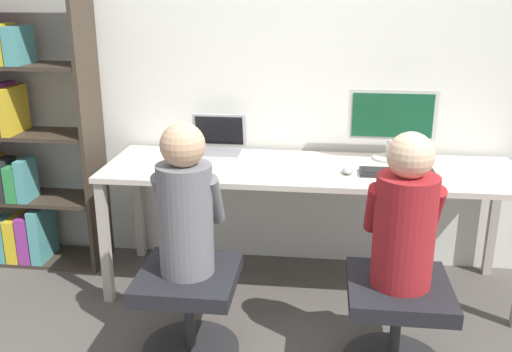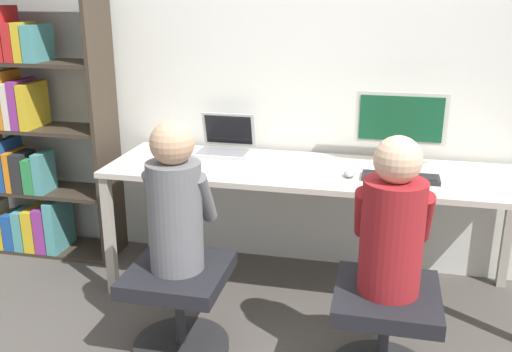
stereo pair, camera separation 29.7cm
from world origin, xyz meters
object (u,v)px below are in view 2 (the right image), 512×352
at_px(laptop, 225,145).
at_px(keyboard, 400,177).
at_px(office_chair_right, 179,300).
at_px(office_chair_left, 385,325).
at_px(bookshelf, 21,133).
at_px(person_at_monitor, 393,223).
at_px(desktop_monitor, 400,125).
at_px(person_at_laptop, 175,202).

distance_m(laptop, keyboard, 1.05).
relative_size(keyboard, office_chair_right, 0.83).
xyz_separation_m(office_chair_left, office_chair_right, (-0.95, -0.00, 0.00)).
bearing_deg(laptop, office_chair_left, -43.25).
bearing_deg(bookshelf, office_chair_right, -32.30).
height_order(laptop, keyboard, laptop).
distance_m(person_at_monitor, bookshelf, 2.44).
xyz_separation_m(desktop_monitor, bookshelf, (-2.31, -0.07, -0.15)).
distance_m(office_chair_right, person_at_monitor, 1.06).
bearing_deg(desktop_monitor, keyboard, -87.42).
bearing_deg(office_chair_right, office_chair_left, 0.12).
bearing_deg(bookshelf, desktop_monitor, 1.83).
distance_m(desktop_monitor, person_at_monitor, 0.94).
relative_size(laptop, office_chair_left, 0.69).
bearing_deg(person_at_laptop, office_chair_left, -0.17).
bearing_deg(laptop, person_at_monitor, -43.11).
bearing_deg(desktop_monitor, office_chair_right, -136.50).
distance_m(keyboard, office_chair_right, 1.27).
relative_size(person_at_monitor, person_at_laptop, 0.98).
bearing_deg(person_at_laptop, bookshelf, 147.84).
bearing_deg(office_chair_left, laptop, 136.75).
xyz_separation_m(laptop, person_at_monitor, (0.98, -0.91, -0.04)).
bearing_deg(person_at_laptop, laptop, 91.84).
xyz_separation_m(laptop, office_chair_right, (0.03, -0.92, -0.51)).
relative_size(keyboard, office_chair_left, 0.83).
bearing_deg(office_chair_right, person_at_laptop, 90.00).
relative_size(keyboard, person_at_laptop, 0.56).
relative_size(office_chair_right, bookshelf, 0.28).
distance_m(laptop, person_at_laptop, 0.92).
relative_size(office_chair_left, person_at_monitor, 0.69).
distance_m(office_chair_right, bookshelf, 1.67).
relative_size(person_at_monitor, bookshelf, 0.41).
distance_m(keyboard, person_at_monitor, 0.63).
bearing_deg(bookshelf, laptop, 3.12).
bearing_deg(person_at_monitor, office_chair_right, -179.60).
height_order(person_at_monitor, bookshelf, bookshelf).
height_order(office_chair_right, person_at_monitor, person_at_monitor).
relative_size(desktop_monitor, keyboard, 1.27).
relative_size(desktop_monitor, person_at_monitor, 0.73).
height_order(desktop_monitor, person_at_monitor, desktop_monitor).
bearing_deg(office_chair_left, desktop_monitor, 88.43).
xyz_separation_m(person_at_monitor, person_at_laptop, (-0.95, -0.00, 0.01)).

